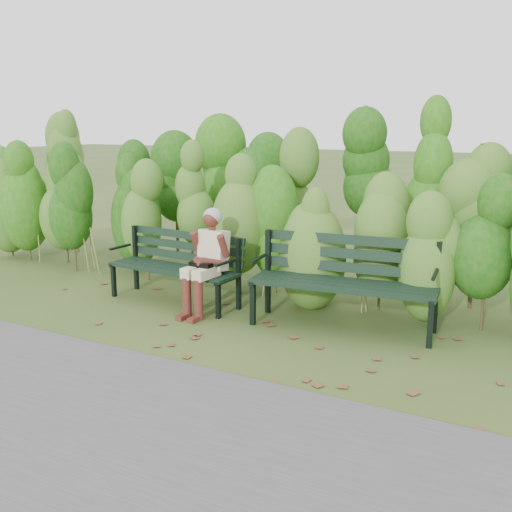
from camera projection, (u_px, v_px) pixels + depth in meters
The scene contains 7 objects.
ground at pixel (240, 333), 6.19m from camera, with size 80.00×80.00×0.00m, color #355223.
footpath at pixel (86, 425), 4.30m from camera, with size 60.00×2.50×0.01m, color #474749.
hedge_band at pixel (314, 193), 7.51m from camera, with size 11.04×1.67×2.42m.
leaf_litter at pixel (259, 339), 6.01m from camera, with size 6.00×2.05×0.01m.
bench_left at pixel (178, 261), 7.20m from camera, with size 1.72×0.66×0.84m.
bench_right at pixel (345, 274), 6.30m from camera, with size 1.99×0.85×0.96m.
seated_woman at pixel (207, 255), 6.73m from camera, with size 0.47×0.69×1.19m.
Camera 1 is at (2.96, -5.07, 2.14)m, focal length 42.00 mm.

